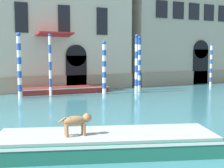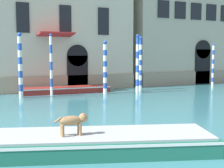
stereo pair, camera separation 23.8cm
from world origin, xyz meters
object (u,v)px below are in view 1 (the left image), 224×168
Objects in this scene: boat_foreground at (107,142)px; mooring_pole_4 at (50,64)px; dog_on_deck at (77,121)px; mooring_pole_5 at (136,64)px; boat_moored_near_palazzo at (65,90)px; mooring_pole_0 at (104,67)px; mooring_pole_3 at (211,65)px; mooring_pole_1 at (139,63)px; mooring_pole_2 at (19,65)px.

mooring_pole_4 is (1.80, 13.12, 1.85)m from boat_foreground.
dog_on_deck is 0.23× the size of mooring_pole_5.
mooring_pole_0 reaches higher than boat_moored_near_palazzo.
dog_on_deck is at bearing -168.07° from boat_foreground.
boat_foreground is 20.48m from mooring_pole_3.
boat_foreground is 1.61× the size of mooring_pole_5.
mooring_pole_5 is at bearing 59.42° from dog_on_deck.
mooring_pole_2 is at bearing -178.56° from mooring_pole_1.
boat_foreground is at bearing -124.07° from mooring_pole_5.
mooring_pole_4 is at bearing 101.80° from boat_foreground.
mooring_pole_3 is 0.88× the size of mooring_pole_4.
mooring_pole_3 is 14.27m from mooring_pole_4.
mooring_pole_2 is (0.49, 12.44, 1.16)m from dog_on_deck.
mooring_pole_1 is 0.98× the size of mooring_pole_5.
mooring_pole_1 is (8.79, 12.79, 1.83)m from boat_foreground.
mooring_pole_1 is at bearing 51.68° from mooring_pole_5.
mooring_pole_0 is at bearing -30.96° from boat_moored_near_palazzo.
boat_moored_near_palazzo is at bearing 145.57° from mooring_pole_0.
boat_foreground is at bearing -124.52° from mooring_pole_1.
mooring_pole_0 reaches higher than dog_on_deck.
boat_foreground is at bearing -88.23° from mooring_pole_2.
dog_on_deck is at bearing -127.25° from mooring_pole_5.
mooring_pole_4 is at bearing 177.26° from mooring_pole_1.
mooring_pole_3 is (16.93, 12.50, 0.90)m from dog_on_deck.
boat_moored_near_palazzo is 1.52× the size of mooring_pole_2.
mooring_pole_2 is 8.24m from mooring_pole_5.
mooring_pole_2 is at bearing 94.42° from dog_on_deck.
mooring_pole_4 is (-3.66, 1.02, 0.22)m from mooring_pole_0.
mooring_pole_1 is (3.34, 0.68, 0.21)m from mooring_pole_0.
mooring_pole_0 is (2.40, -1.65, 1.69)m from boat_moored_near_palazzo.
mooring_pole_2 is at bearing -165.47° from mooring_pole_4.
mooring_pole_0 is at bearing -4.43° from mooring_pole_2.
mooring_pole_2 reaches higher than mooring_pole_0.
mooring_pole_4 is at bearing 177.99° from mooring_pole_3.
mooring_pole_1 reaches higher than boat_moored_near_palazzo.
dog_on_deck is at bearing -102.61° from boat_moored_near_palazzo.
mooring_pole_4 reaches higher than mooring_pole_0.
mooring_pole_0 is at bearing 165.56° from mooring_pole_5.
mooring_pole_2 is at bearing 111.36° from boat_foreground.
mooring_pole_3 is (16.05, 12.62, 1.60)m from boat_foreground.
mooring_pole_3 is at bearing -1.49° from boat_moored_near_palazzo.
mooring_pole_0 reaches higher than mooring_pole_3.
boat_moored_near_palazzo is 1.52× the size of mooring_pole_4.
mooring_pole_0 is 0.90× the size of mooring_pole_1.
boat_foreground is at bearing -0.99° from dog_on_deck.
boat_moored_near_palazzo is (3.05, 13.75, -0.06)m from boat_foreground.
mooring_pole_0 is 0.90× the size of mooring_pole_2.
mooring_pole_1 is 0.99× the size of mooring_pole_4.
mooring_pole_1 reaches higher than mooring_pole_0.
mooring_pole_5 reaches higher than dog_on_deck.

